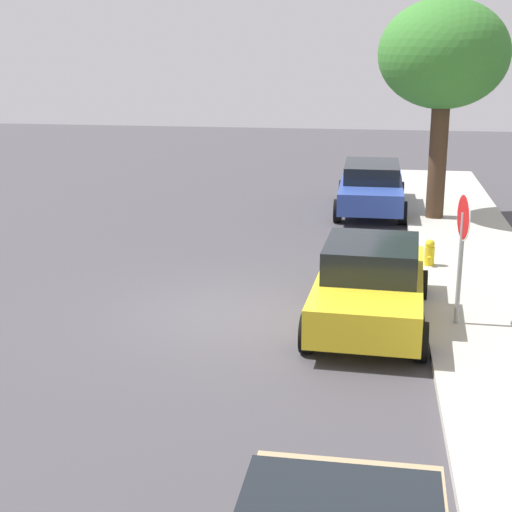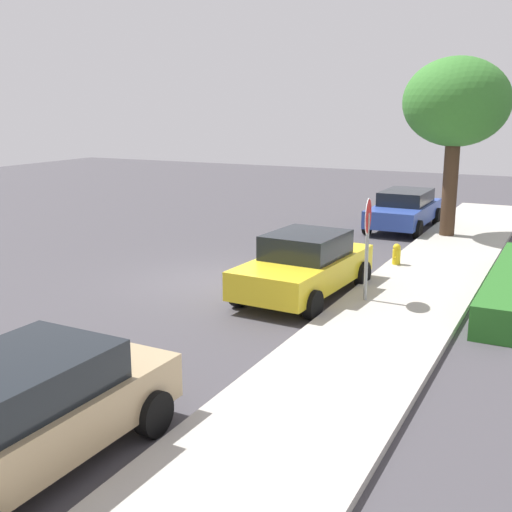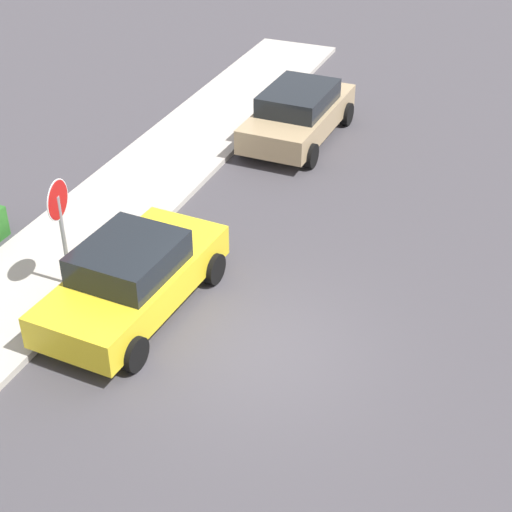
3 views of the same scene
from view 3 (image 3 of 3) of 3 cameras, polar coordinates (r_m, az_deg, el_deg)
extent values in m
plane|color=#423F44|center=(14.18, 0.09, -6.65)|extent=(60.00, 60.00, 0.00)
cube|color=#B2ADA3|center=(16.24, -16.13, -1.99)|extent=(32.00, 2.68, 0.14)
cylinder|color=gray|center=(15.42, -13.74, 0.79)|extent=(0.08, 0.08, 2.11)
cylinder|color=white|center=(14.94, -14.23, 3.97)|extent=(0.80, 0.13, 0.80)
cylinder|color=red|center=(14.94, -14.23, 3.97)|extent=(0.75, 0.13, 0.75)
cube|color=yellow|center=(14.88, -8.86, -1.91)|extent=(4.34, 2.06, 0.64)
cube|color=black|center=(14.49, -9.23, -0.13)|extent=(1.99, 1.71, 0.57)
cylinder|color=black|center=(16.46, -8.68, 0.62)|extent=(0.65, 0.26, 0.64)
cylinder|color=black|center=(15.64, -3.10, -0.92)|extent=(0.65, 0.26, 0.64)
cylinder|color=black|center=(14.64, -14.83, -4.89)|extent=(0.65, 0.26, 0.64)
cylinder|color=black|center=(13.71, -8.86, -7.03)|extent=(0.65, 0.26, 0.64)
cube|color=tan|center=(21.51, 3.09, 10.02)|extent=(4.34, 1.94, 0.64)
cube|color=black|center=(21.26, 3.11, 11.43)|extent=(2.33, 1.67, 0.52)
cylinder|color=black|center=(23.18, 2.24, 10.99)|extent=(0.65, 0.24, 0.64)
cylinder|color=black|center=(22.63, 6.62, 10.22)|extent=(0.65, 0.24, 0.64)
cylinder|color=black|center=(20.72, -0.79, 8.20)|extent=(0.65, 0.24, 0.64)
cylinder|color=black|center=(20.10, 4.01, 7.29)|extent=(0.65, 0.24, 0.64)
camera|label=1|loc=(24.78, 7.25, 23.52)|focal=55.00mm
camera|label=2|loc=(27.13, -5.26, 23.17)|focal=45.00mm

